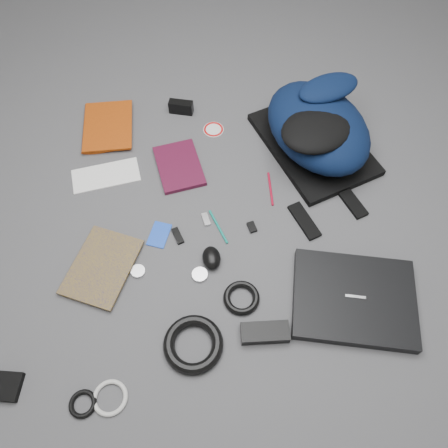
{
  "coord_description": "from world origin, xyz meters",
  "views": [
    {
      "loc": [
        -0.05,
        -0.72,
        1.24
      ],
      "look_at": [
        0.0,
        0.0,
        0.02
      ],
      "focal_mm": 35.0,
      "sensor_mm": 36.0,
      "label": 1
    }
  ],
  "objects": [
    {
      "name": "white_cable_coil",
      "position": [
        -0.34,
        -0.51,
        0.01
      ],
      "size": [
        0.1,
        0.1,
        0.01
      ],
      "primitive_type": "torus",
      "rotation": [
        0.0,
        0.0,
        0.03
      ],
      "color": "silver",
      "rests_on": "ground"
    },
    {
      "name": "cable_coil",
      "position": [
        0.03,
        -0.25,
        0.01
      ],
      "size": [
        0.12,
        0.12,
        0.02
      ],
      "primitive_type": "torus",
      "rotation": [
        0.0,
        0.0,
        -0.07
      ],
      "color": "black",
      "rests_on": "ground"
    },
    {
      "name": "headphone_left",
      "position": [
        -0.28,
        -0.14,
        0.01
      ],
      "size": [
        0.05,
        0.05,
        0.01
      ],
      "primitive_type": "cylinder",
      "rotation": [
        0.0,
        0.0,
        -0.22
      ],
      "color": "silver",
      "rests_on": "ground"
    },
    {
      "name": "textbook_red",
      "position": [
        -0.5,
        0.46,
        0.01
      ],
      "size": [
        0.19,
        0.25,
        0.03
      ],
      "primitive_type": "imported",
      "rotation": [
        0.0,
        0.0,
        0.03
      ],
      "color": "#933208",
      "rests_on": "ground"
    },
    {
      "name": "backpack",
      "position": [
        0.35,
        0.32,
        0.1
      ],
      "size": [
        0.5,
        0.58,
        0.2
      ],
      "primitive_type": null,
      "rotation": [
        0.0,
        0.0,
        0.38
      ],
      "color": "black",
      "rests_on": "ground"
    },
    {
      "name": "envelope",
      "position": [
        -0.4,
        0.24,
        0.0
      ],
      "size": [
        0.25,
        0.15,
        0.0
      ],
      "primitive_type": "cube",
      "rotation": [
        0.0,
        0.0,
        0.19
      ],
      "color": "white",
      "rests_on": "ground"
    },
    {
      "name": "compact_camera",
      "position": [
        -0.13,
        0.53,
        0.03
      ],
      "size": [
        0.1,
        0.05,
        0.05
      ],
      "primitive_type": "cube",
      "rotation": [
        0.0,
        0.0,
        -0.23
      ],
      "color": "black",
      "rests_on": "ground"
    },
    {
      "name": "mouse",
      "position": [
        -0.05,
        -0.12,
        0.02
      ],
      "size": [
        0.06,
        0.08,
        0.04
      ],
      "primitive_type": "ellipsoid",
      "rotation": [
        0.0,
        0.0,
        0.1
      ],
      "color": "black",
      "rests_on": "ground"
    },
    {
      "name": "pouch",
      "position": [
        -0.62,
        -0.46,
        0.01
      ],
      "size": [
        0.09,
        0.09,
        0.02
      ],
      "primitive_type": "cube",
      "rotation": [
        0.0,
        0.0,
        -0.14
      ],
      "color": "black",
      "rests_on": "ground"
    },
    {
      "name": "power_cord_coil",
      "position": [
        -0.11,
        -0.38,
        0.02
      ],
      "size": [
        0.19,
        0.19,
        0.03
      ],
      "primitive_type": "torus",
      "rotation": [
        0.0,
        0.0,
        -0.1
      ],
      "color": "black",
      "rests_on": "ground"
    },
    {
      "name": "dvd_case",
      "position": [
        -0.14,
        0.26,
        0.01
      ],
      "size": [
        0.19,
        0.24,
        0.02
      ],
      "primitive_type": "cube",
      "rotation": [
        0.0,
        0.0,
        0.22
      ],
      "color": "#3C0B1F",
      "rests_on": "ground"
    },
    {
      "name": "ground",
      "position": [
        0.0,
        0.0,
        0.0
      ],
      "size": [
        4.0,
        4.0,
        0.0
      ],
      "primitive_type": "plane",
      "color": "#4F4F51",
      "rests_on": "ground"
    },
    {
      "name": "pen_red",
      "position": [
        0.17,
        0.14,
        0.0
      ],
      "size": [
        0.01,
        0.14,
        0.01
      ],
      "primitive_type": "cylinder",
      "rotation": [
        1.57,
        0.0,
        -0.01
      ],
      "color": "#B30D2A",
      "rests_on": "ground"
    },
    {
      "name": "sticker_disc",
      "position": [
        -0.01,
        0.43,
        0.0
      ],
      "size": [
        0.09,
        0.09,
        0.0
      ],
      "primitive_type": "cylinder",
      "rotation": [
        0.0,
        0.0,
        -0.12
      ],
      "color": "white",
      "rests_on": "ground"
    },
    {
      "name": "power_brick",
      "position": [
        0.09,
        -0.36,
        0.02
      ],
      "size": [
        0.14,
        0.06,
        0.03
      ],
      "primitive_type": "cube",
      "rotation": [
        0.0,
        0.0,
        -0.02
      ],
      "color": "black",
      "rests_on": "ground"
    },
    {
      "name": "usb_silver",
      "position": [
        -0.06,
        0.03,
        0.0
      ],
      "size": [
        0.03,
        0.05,
        0.01
      ],
      "primitive_type": "cube",
      "rotation": [
        0.0,
        0.0,
        0.23
      ],
      "color": "#BEBDC0",
      "rests_on": "ground"
    },
    {
      "name": "pen_teal",
      "position": [
        -0.02,
        0.0,
        0.0
      ],
      "size": [
        0.06,
        0.13,
        0.01
      ],
      "primitive_type": "cylinder",
      "rotation": [
        1.57,
        0.0,
        0.38
      ],
      "color": "#0E8372",
      "rests_on": "ground"
    },
    {
      "name": "comic_book",
      "position": [
        -0.47,
        -0.09,
        0.01
      ],
      "size": [
        0.26,
        0.3,
        0.02
      ],
      "primitive_type": "imported",
      "rotation": [
        0.0,
        0.0,
        -0.39
      ],
      "color": "#BC960D",
      "rests_on": "ground"
    },
    {
      "name": "usb_black",
      "position": [
        -0.15,
        -0.03,
        0.01
      ],
      "size": [
        0.04,
        0.06,
        0.01
      ],
      "primitive_type": "cube",
      "rotation": [
        0.0,
        0.0,
        0.37
      ],
      "color": "black",
      "rests_on": "ground"
    },
    {
      "name": "key_fob",
      "position": [
        0.09,
        -0.01,
        0.01
      ],
      "size": [
        0.03,
        0.04,
        0.01
      ],
      "primitive_type": "cube",
      "rotation": [
        0.0,
        0.0,
        0.26
      ],
      "color": "black",
      "rests_on": "ground"
    },
    {
      "name": "laptop",
      "position": [
        0.37,
        -0.28,
        0.02
      ],
      "size": [
        0.4,
        0.34,
        0.04
      ],
      "primitive_type": "cube",
      "rotation": [
        0.0,
        0.0,
        -0.19
      ],
      "color": "black",
      "rests_on": "ground"
    },
    {
      "name": "earbud_coil",
      "position": [
        -0.41,
        -0.52,
        0.01
      ],
      "size": [
        0.09,
        0.09,
        0.01
      ],
      "primitive_type": "torus",
      "rotation": [
        0.0,
        0.0,
        0.3
      ],
      "color": "black",
      "rests_on": "ground"
    },
    {
      "name": "headphone_right",
      "position": [
        -0.09,
        -0.17,
        0.01
      ],
      "size": [
        0.06,
        0.06,
        0.01
      ],
      "primitive_type": "cylinder",
      "rotation": [
        0.0,
        0.0,
        0.38
      ],
      "color": "silver",
      "rests_on": "ground"
    },
    {
      "name": "id_badge",
      "position": [
        -0.21,
        -0.02,
        0.0
      ],
      "size": [
        0.08,
        0.11,
        0.0
      ],
      "primitive_type": "cube",
      "rotation": [
        0.0,
        0.0,
        -0.32
      ],
      "color": "blue",
      "rests_on": "ground"
    }
  ]
}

